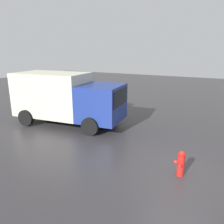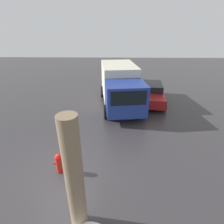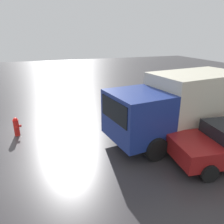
% 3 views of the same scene
% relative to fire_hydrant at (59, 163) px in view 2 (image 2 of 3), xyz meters
% --- Properties ---
extents(ground_plane, '(60.00, 60.00, 0.00)m').
position_rel_fire_hydrant_xyz_m(ground_plane, '(-0.00, -0.00, -0.45)').
color(ground_plane, '#333033').
extents(fire_hydrant, '(0.35, 0.45, 0.87)m').
position_rel_fire_hydrant_xyz_m(fire_hydrant, '(0.00, 0.00, 0.00)').
color(fire_hydrant, red).
rests_on(fire_hydrant, ground_plane).
extents(tree_trunk, '(0.73, 0.48, 3.60)m').
position_rel_fire_hydrant_xyz_m(tree_trunk, '(-2.02, -1.18, 1.36)').
color(tree_trunk, '#7F6B51').
rests_on(tree_trunk, ground_plane).
extents(delivery_truck, '(6.36, 3.24, 2.85)m').
position_rel_fire_hydrant_xyz_m(delivery_truck, '(6.88, -2.53, 1.10)').
color(delivery_truck, navy).
rests_on(delivery_truck, ground_plane).
extents(parked_car, '(4.64, 2.49, 1.42)m').
position_rel_fire_hydrant_xyz_m(parked_car, '(7.59, -4.89, 0.29)').
color(parked_car, maroon).
rests_on(parked_car, ground_plane).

